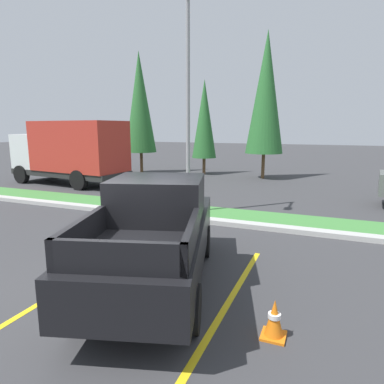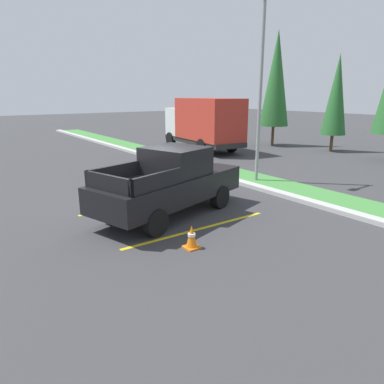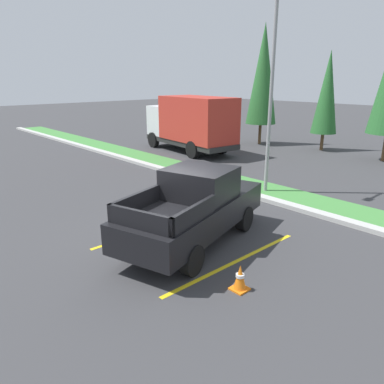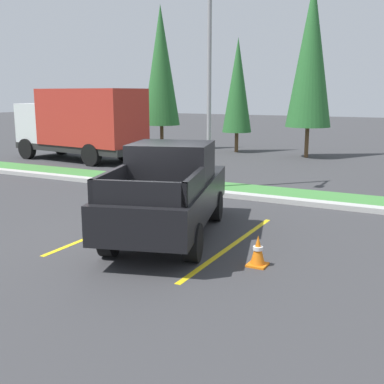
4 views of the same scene
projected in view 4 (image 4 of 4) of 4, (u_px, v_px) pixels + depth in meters
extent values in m
plane|color=#38383A|center=(135.00, 238.00, 10.83)|extent=(120.00, 120.00, 0.00)
cube|color=yellow|center=(114.00, 227.00, 11.67)|extent=(0.12, 4.80, 0.01)
cube|color=yellow|center=(232.00, 245.00, 10.26)|extent=(0.12, 4.80, 0.01)
cube|color=#B2B2AD|center=(224.00, 194.00, 15.16)|extent=(56.00, 0.40, 0.15)
cube|color=#42843D|center=(237.00, 189.00, 16.13)|extent=(56.00, 1.80, 0.06)
cylinder|color=black|center=(151.00, 203.00, 12.54)|extent=(0.49, 0.81, 0.76)
cylinder|color=black|center=(216.00, 206.00, 12.22)|extent=(0.49, 0.81, 0.76)
cylinder|color=black|center=(109.00, 238.00, 9.55)|extent=(0.49, 0.81, 0.76)
cylinder|color=black|center=(193.00, 242.00, 9.24)|extent=(0.49, 0.81, 0.76)
cube|color=black|center=(169.00, 198.00, 10.79)|extent=(3.31, 5.53, 0.76)
cube|color=black|center=(172.00, 161.00, 10.91)|extent=(2.14, 2.04, 0.84)
cube|color=#2D3842|center=(179.00, 155.00, 11.69)|extent=(1.57, 0.52, 0.63)
cube|color=black|center=(109.00, 182.00, 9.43)|extent=(0.64, 1.85, 0.44)
cube|color=black|center=(194.00, 185.00, 9.12)|extent=(0.64, 1.85, 0.44)
cube|color=black|center=(137.00, 193.00, 8.41)|extent=(1.75, 0.61, 0.44)
cube|color=silver|center=(190.00, 187.00, 13.29)|extent=(1.78, 0.67, 0.28)
cylinder|color=black|center=(27.00, 149.00, 23.71)|extent=(1.03, 0.40, 1.00)
cylinder|color=black|center=(61.00, 145.00, 25.51)|extent=(1.03, 0.40, 1.00)
cylinder|color=black|center=(91.00, 155.00, 21.34)|extent=(1.03, 0.40, 1.00)
cylinder|color=black|center=(124.00, 150.00, 23.14)|extent=(1.03, 0.40, 1.00)
cube|color=#262626|center=(81.00, 147.00, 23.18)|extent=(7.00, 2.99, 0.30)
cube|color=silver|center=(44.00, 122.00, 24.33)|extent=(1.83, 2.45, 1.90)
cube|color=#2D3842|center=(33.00, 117.00, 24.72)|extent=(0.28, 2.10, 0.90)
cube|color=#B22D23|center=(91.00, 117.00, 22.46)|extent=(5.22, 2.90, 2.60)
cylinder|color=gray|center=(209.00, 78.00, 15.66)|extent=(0.14, 0.14, 7.34)
cylinder|color=brown|center=(162.00, 137.00, 27.38)|extent=(0.20, 0.20, 1.43)
cone|color=#28662D|center=(161.00, 66.00, 26.57)|extent=(2.07, 2.07, 6.52)
cylinder|color=brown|center=(236.00, 142.00, 26.47)|extent=(0.20, 0.20, 1.10)
cone|color=#28662D|center=(238.00, 85.00, 25.85)|extent=(1.59, 1.59, 5.01)
cylinder|color=brown|center=(307.00, 142.00, 24.20)|extent=(0.20, 0.20, 1.54)
cone|color=#28662D|center=(311.00, 54.00, 23.34)|extent=(2.23, 2.23, 7.02)
cube|color=orange|center=(257.00, 265.00, 9.07)|extent=(0.36, 0.36, 0.04)
cone|color=orange|center=(258.00, 250.00, 9.01)|extent=(0.28, 0.28, 0.56)
cylinder|color=white|center=(258.00, 248.00, 9.00)|extent=(0.19, 0.19, 0.07)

